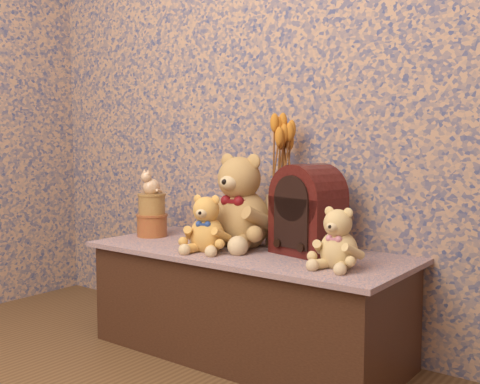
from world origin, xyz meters
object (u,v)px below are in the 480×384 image
object	(u,v)px
cathedral_radio	(308,209)
ceramic_vase	(281,220)
teddy_medium	(207,221)
cat_figurine	(151,181)
biscuit_tin_lower	(152,225)
teddy_large	(242,196)
teddy_small	(339,235)

from	to	relation	value
cathedral_radio	ceramic_vase	xyz separation A→B (m)	(-0.18, 0.08, -0.07)
teddy_medium	ceramic_vase	xyz separation A→B (m)	(0.17, 0.28, -0.01)
cat_figurine	cathedral_radio	bearing A→B (deg)	15.49
cathedral_radio	cat_figurine	xyz separation A→B (m)	(-0.79, -0.08, 0.08)
cathedral_radio	biscuit_tin_lower	bearing A→B (deg)	-162.38
teddy_medium	teddy_large	bearing A→B (deg)	60.13
teddy_small	cathedral_radio	size ratio (longest dim) A/B	0.65
ceramic_vase	teddy_large	bearing A→B (deg)	-144.86
teddy_large	biscuit_tin_lower	size ratio (longest dim) A/B	3.02
cathedral_radio	teddy_medium	bearing A→B (deg)	-139.27
cathedral_radio	ceramic_vase	distance (m)	0.21
teddy_medium	cat_figurine	world-z (taller)	cat_figurine
teddy_medium	cathedral_radio	xyz separation A→B (m)	(0.35, 0.19, 0.05)
teddy_large	biscuit_tin_lower	xyz separation A→B (m)	(-0.47, -0.07, -0.16)
cathedral_radio	cat_figurine	size ratio (longest dim) A/B	3.01
cat_figurine	teddy_large	bearing A→B (deg)	17.63
teddy_small	teddy_medium	bearing A→B (deg)	-175.99
teddy_large	ceramic_vase	world-z (taller)	teddy_large
ceramic_vase	cat_figurine	bearing A→B (deg)	-165.19
cathedral_radio	biscuit_tin_lower	xyz separation A→B (m)	(-0.79, -0.08, -0.13)
teddy_small	cathedral_radio	bearing A→B (deg)	144.42
teddy_medium	teddy_small	distance (m)	0.57
biscuit_tin_lower	teddy_medium	bearing A→B (deg)	-14.89
cathedral_radio	biscuit_tin_lower	world-z (taller)	cathedral_radio
biscuit_tin_lower	teddy_large	bearing A→B (deg)	7.87
teddy_medium	cat_figurine	distance (m)	0.47
teddy_small	cathedral_radio	distance (m)	0.27
teddy_large	teddy_medium	xyz separation A→B (m)	(-0.04, -0.18, -0.09)
teddy_medium	biscuit_tin_lower	world-z (taller)	teddy_medium
ceramic_vase	biscuit_tin_lower	bearing A→B (deg)	-165.19
ceramic_vase	biscuit_tin_lower	size ratio (longest dim) A/B	1.56
teddy_small	cat_figurine	bearing A→B (deg)	175.33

